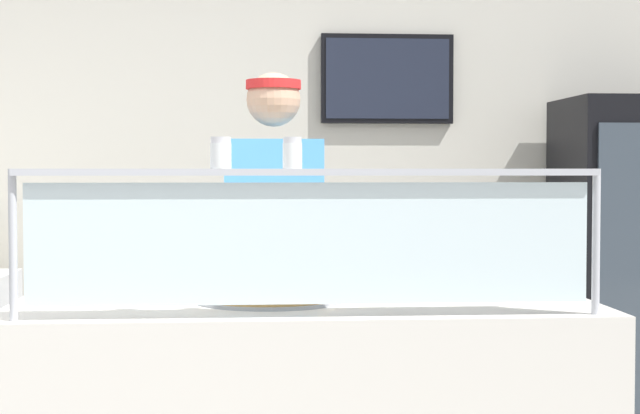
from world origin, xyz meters
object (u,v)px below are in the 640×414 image
Objects in this scene: pepper_flake_shaker at (292,155)px; pizza_tray at (270,296)px; drink_fridge at (633,269)px; worker_figure at (275,266)px; pizza_server at (275,290)px; parmesan_shaker at (221,155)px.

pizza_tray is at bearing 98.83° from pepper_flake_shaker.
pizza_tray is 2.50m from drink_fridge.
pizza_server is at bearing -91.49° from worker_figure.
drink_fridge is at bearing 40.51° from pizza_tray.
parmesan_shaker reaches higher than pizza_tray.
pizza_server is 2.50m from drink_fridge.
parmesan_shaker is at bearing -100.77° from worker_figure.
pepper_flake_shaker is 0.05× the size of drink_fridge.
pizza_tray is at bearing 68.46° from parmesan_shaker.
worker_figure is at bearing -150.84° from drink_fridge.
pepper_flake_shaker is 1.05m from worker_figure.
pizza_tray is 5.46× the size of parmesan_shaker.
parmesan_shaker is at bearing -99.66° from pizza_server.
pepper_flake_shaker reaches higher than pizza_tray.
pizza_tray is at bearing -93.33° from worker_figure.
pizza_tray is 0.60m from pepper_flake_shaker.
pizza_tray is 0.29× the size of drink_fridge.
worker_figure is 1.01× the size of drink_fridge.
parmesan_shaker is at bearing -180.00° from pepper_flake_shaker.
pepper_flake_shaker reaches higher than pizza_server.
pizza_server is 0.56m from pepper_flake_shaker.
parmesan_shaker is 0.21m from pepper_flake_shaker.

